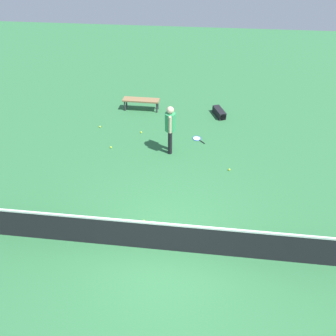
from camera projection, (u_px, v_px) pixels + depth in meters
ground_plane at (165, 250)px, 7.24m from camera, size 40.00×40.00×0.00m
court_net at (165, 237)px, 6.92m from camera, size 10.09×0.09×1.07m
player_near_side at (170, 126)px, 9.72m from camera, size 0.37×0.53×1.70m
tennis_racket_near_player at (197, 139)px, 10.93m from camera, size 0.52×0.54×0.03m
tennis_ball_near_player at (111, 147)px, 10.48m from camera, size 0.07×0.07×0.07m
tennis_ball_by_net at (141, 132)px, 11.23m from camera, size 0.07×0.07×0.07m
tennis_ball_midcourt at (144, 221)px, 7.89m from camera, size 0.07×0.07×0.07m
tennis_ball_baseline at (229, 170)px, 9.53m from camera, size 0.07×0.07×0.07m
tennis_ball_stray_left at (100, 127)px, 11.53m from camera, size 0.07×0.07×0.07m
courtside_bench at (141, 101)px, 12.38m from camera, size 1.50×0.42×0.48m
equipment_bag at (219, 113)px, 12.15m from camera, size 0.55×0.85×0.28m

